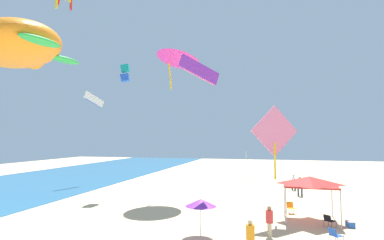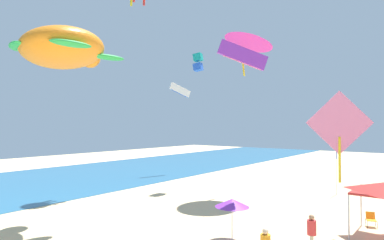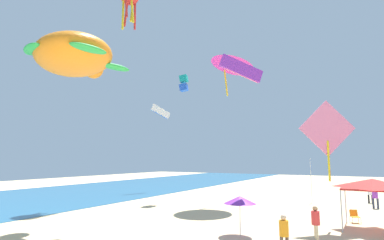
% 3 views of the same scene
% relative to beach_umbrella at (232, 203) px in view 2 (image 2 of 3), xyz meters
% --- Properties ---
extents(ground, '(120.00, 120.00, 0.10)m').
position_rel_beach_umbrella_xyz_m(ground, '(6.97, -6.05, -1.97)').
color(ground, '#D6BC8C').
extents(ocean_strip, '(120.00, 21.12, 0.02)m').
position_rel_beach_umbrella_xyz_m(ocean_strip, '(6.97, 25.35, -1.91)').
color(ocean_strip, '#28668E').
rests_on(ocean_strip, ground).
extents(beach_umbrella, '(1.81, 1.81, 2.14)m').
position_rel_beach_umbrella_xyz_m(beach_umbrella, '(0.00, 0.00, 0.00)').
color(beach_umbrella, silver).
rests_on(beach_umbrella, ground).
extents(folding_chair_left_of_tent, '(0.76, 0.69, 0.82)m').
position_rel_beach_umbrella_xyz_m(folding_chair_left_of_tent, '(7.02, -5.39, -1.45)').
color(folding_chair_left_of_tent, black).
rests_on(folding_chair_left_of_tent, ground).
extents(banner_flag, '(0.36, 0.06, 4.29)m').
position_rel_beach_umbrella_xyz_m(banner_flag, '(15.28, -1.47, 0.64)').
color(banner_flag, silver).
rests_on(banner_flag, ground).
extents(person_near_umbrella, '(0.46, 0.42, 1.77)m').
position_rel_beach_umbrella_xyz_m(person_near_umbrella, '(0.87, -3.85, -0.89)').
color(person_near_umbrella, '#C6B28C').
rests_on(person_near_umbrella, ground).
extents(kite_parafoil_white, '(3.15, 1.22, 1.94)m').
position_rel_beach_umbrella_xyz_m(kite_parafoil_white, '(17.25, 18.10, 8.77)').
color(kite_parafoil_white, white).
extents(kite_box_teal, '(1.04, 1.11, 1.83)m').
position_rel_beach_umbrella_xyz_m(kite_box_teal, '(11.25, 10.66, 10.56)').
color(kite_box_teal, teal).
extents(kite_delta_magenta, '(6.20, 6.20, 4.10)m').
position_rel_beach_umbrella_xyz_m(kite_delta_magenta, '(10.85, 4.63, 11.87)').
color(kite_delta_magenta, '#E02D9E').
extents(kite_turtle_orange, '(7.35, 7.27, 2.92)m').
position_rel_beach_umbrella_xyz_m(kite_turtle_orange, '(-4.16, 9.20, 8.71)').
color(kite_turtle_orange, orange).
extents(kite_diamond_pink, '(1.80, 3.19, 5.15)m').
position_rel_beach_umbrella_xyz_m(kite_diamond_pink, '(4.55, -4.26, 4.06)').
color(kite_diamond_pink, pink).
extents(kite_parafoil_purple, '(2.30, 2.41, 1.86)m').
position_rel_beach_umbrella_xyz_m(kite_parafoil_purple, '(2.29, 0.60, 8.31)').
color(kite_parafoil_purple, purple).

